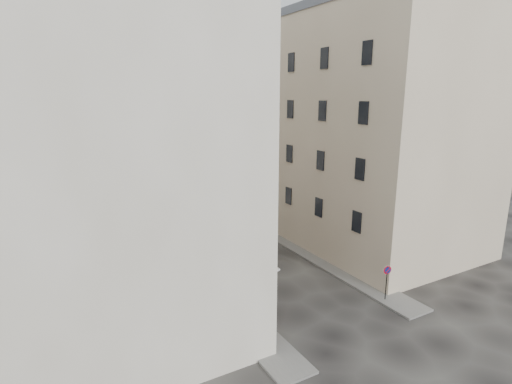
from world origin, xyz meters
TOP-DOWN VIEW (x-y plane):
  - ground at (0.00, 0.00)m, footprint 90.00×90.00m
  - sidewalk_left at (-4.50, 4.00)m, footprint 2.00×22.00m
  - sidewalk_right at (4.50, 3.00)m, footprint 2.00×18.00m
  - building_left at (-10.50, 3.00)m, footprint 12.20×16.20m
  - building_right at (10.50, 3.50)m, footprint 12.20×14.20m
  - building_back at (-1.00, 19.00)m, footprint 18.20×10.20m
  - cafe_storefront at (-4.32, 1.00)m, footprint 1.74×7.30m
  - stone_steps at (0.00, 12.57)m, footprint 9.00×3.15m
  - bollard_near at (-3.25, -1.00)m, footprint 0.12×0.12m
  - bollard_mid at (-3.25, 2.50)m, footprint 0.12×0.12m
  - bollard_far at (-3.25, 6.00)m, footprint 0.12×0.12m
  - no_parking_sign at (3.98, -3.78)m, footprint 0.51×0.16m
  - bistro_table_a at (-2.95, -1.25)m, footprint 1.16×0.54m
  - bistro_table_b at (-3.20, 0.02)m, footprint 1.22×0.57m
  - bistro_table_c at (-3.42, 1.57)m, footprint 1.16×0.54m
  - bistro_table_d at (-3.15, 3.27)m, footprint 1.26×0.59m
  - bistro_table_e at (-3.00, 4.36)m, footprint 1.29×0.60m
  - pedestrian at (-2.68, 3.92)m, footprint 0.66×0.50m

SIDE VIEW (x-z plane):
  - ground at x=0.00m, z-range 0.00..0.00m
  - sidewalk_left at x=-4.50m, z-range 0.00..0.12m
  - sidewalk_right at x=4.50m, z-range 0.00..0.12m
  - stone_steps at x=0.00m, z-range 0.00..0.80m
  - bistro_table_c at x=-3.42m, z-range 0.01..0.82m
  - bistro_table_a at x=-2.95m, z-range 0.01..0.83m
  - bistro_table_b at x=-3.20m, z-range 0.01..0.87m
  - bistro_table_d at x=-3.15m, z-range 0.01..0.90m
  - bistro_table_e at x=-3.00m, z-range 0.01..0.91m
  - bollard_near at x=-3.25m, z-range 0.04..1.02m
  - bollard_mid at x=-3.25m, z-range 0.04..1.02m
  - bollard_far at x=-3.25m, z-range 0.04..1.02m
  - pedestrian at x=-2.68m, z-range 0.00..1.63m
  - no_parking_sign at x=3.98m, z-range 0.47..2.74m
  - cafe_storefront at x=-4.32m, z-range 0.13..3.63m
  - building_right at x=10.50m, z-range 0.01..18.61m
  - building_back at x=-1.00m, z-range 0.01..18.61m
  - building_left at x=-10.50m, z-range 0.01..20.61m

